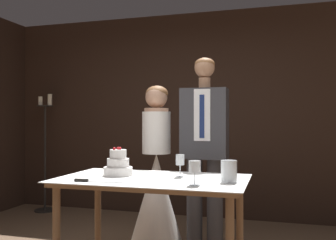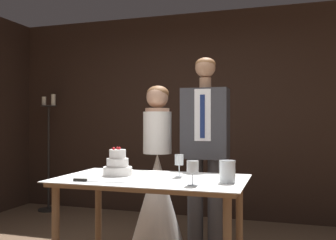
{
  "view_description": "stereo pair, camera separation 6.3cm",
  "coord_description": "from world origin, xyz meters",
  "px_view_note": "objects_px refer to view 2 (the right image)",
  "views": [
    {
      "loc": [
        0.99,
        -2.4,
        1.23
      ],
      "look_at": [
        0.09,
        0.69,
        1.25
      ],
      "focal_mm": 40.0,
      "sensor_mm": 36.0,
      "label": 1
    },
    {
      "loc": [
        1.05,
        -2.38,
        1.23
      ],
      "look_at": [
        0.09,
        0.69,
        1.25
      ],
      "focal_mm": 40.0,
      "sensor_mm": 36.0,
      "label": 2
    }
  ],
  "objects_px": {
    "hurricane_candle": "(227,172)",
    "candle_stand": "(49,156)",
    "cake_knife": "(92,181)",
    "tiered_cake": "(118,165)",
    "groom": "(205,144)",
    "wine_glass_near": "(179,161)",
    "wine_glass_middle": "(193,168)",
    "bride": "(157,187)",
    "cake_table": "(152,190)"
  },
  "relations": [
    {
      "from": "hurricane_candle",
      "to": "candle_stand",
      "type": "xyz_separation_m",
      "value": [
        -2.75,
        1.86,
        -0.13
      ]
    },
    {
      "from": "cake_knife",
      "to": "tiered_cake",
      "type": "bearing_deg",
      "value": 77.55
    },
    {
      "from": "tiered_cake",
      "to": "groom",
      "type": "distance_m",
      "value": 0.96
    },
    {
      "from": "wine_glass_near",
      "to": "candle_stand",
      "type": "xyz_separation_m",
      "value": [
        -2.36,
        1.7,
        -0.18
      ]
    },
    {
      "from": "wine_glass_near",
      "to": "groom",
      "type": "xyz_separation_m",
      "value": [
        0.06,
        0.72,
        0.09
      ]
    },
    {
      "from": "wine_glass_near",
      "to": "tiered_cake",
      "type": "bearing_deg",
      "value": -172.48
    },
    {
      "from": "wine_glass_middle",
      "to": "bride",
      "type": "distance_m",
      "value": 1.27
    },
    {
      "from": "tiered_cake",
      "to": "wine_glass_near",
      "type": "distance_m",
      "value": 0.49
    },
    {
      "from": "wine_glass_middle",
      "to": "cake_table",
      "type": "bearing_deg",
      "value": 148.42
    },
    {
      "from": "cake_table",
      "to": "groom",
      "type": "distance_m",
      "value": 0.92
    },
    {
      "from": "cake_table",
      "to": "hurricane_candle",
      "type": "xyz_separation_m",
      "value": [
        0.58,
        -0.05,
        0.17
      ]
    },
    {
      "from": "cake_table",
      "to": "bride",
      "type": "relative_size",
      "value": 0.89
    },
    {
      "from": "tiered_cake",
      "to": "groom",
      "type": "bearing_deg",
      "value": 55.21
    },
    {
      "from": "cake_knife",
      "to": "bride",
      "type": "bearing_deg",
      "value": 78.46
    },
    {
      "from": "wine_glass_near",
      "to": "cake_table",
      "type": "bearing_deg",
      "value": -148.17
    },
    {
      "from": "hurricane_candle",
      "to": "groom",
      "type": "xyz_separation_m",
      "value": [
        -0.34,
        0.88,
        0.14
      ]
    },
    {
      "from": "tiered_cake",
      "to": "groom",
      "type": "xyz_separation_m",
      "value": [
        0.54,
        0.78,
        0.13
      ]
    },
    {
      "from": "hurricane_candle",
      "to": "bride",
      "type": "distance_m",
      "value": 1.23
    },
    {
      "from": "wine_glass_near",
      "to": "groom",
      "type": "distance_m",
      "value": 0.73
    },
    {
      "from": "cake_table",
      "to": "cake_knife",
      "type": "bearing_deg",
      "value": -138.67
    },
    {
      "from": "wine_glass_middle",
      "to": "groom",
      "type": "relative_size",
      "value": 0.09
    },
    {
      "from": "bride",
      "to": "candle_stand",
      "type": "height_order",
      "value": "candle_stand"
    },
    {
      "from": "groom",
      "to": "candle_stand",
      "type": "distance_m",
      "value": 2.62
    },
    {
      "from": "bride",
      "to": "wine_glass_middle",
      "type": "bearing_deg",
      "value": -59.99
    },
    {
      "from": "cake_table",
      "to": "cake_knife",
      "type": "distance_m",
      "value": 0.46
    },
    {
      "from": "tiered_cake",
      "to": "bride",
      "type": "bearing_deg",
      "value": 85.4
    },
    {
      "from": "cake_knife",
      "to": "bride",
      "type": "height_order",
      "value": "bride"
    },
    {
      "from": "bride",
      "to": "tiered_cake",
      "type": "bearing_deg",
      "value": -94.6
    },
    {
      "from": "wine_glass_middle",
      "to": "candle_stand",
      "type": "bearing_deg",
      "value": 141.29
    },
    {
      "from": "candle_stand",
      "to": "groom",
      "type": "bearing_deg",
      "value": -22.1
    },
    {
      "from": "cake_table",
      "to": "candle_stand",
      "type": "bearing_deg",
      "value": 140.18
    },
    {
      "from": "cake_knife",
      "to": "groom",
      "type": "relative_size",
      "value": 0.24
    },
    {
      "from": "hurricane_candle",
      "to": "groom",
      "type": "bearing_deg",
      "value": 110.98
    },
    {
      "from": "tiered_cake",
      "to": "cake_knife",
      "type": "bearing_deg",
      "value": -95.91
    },
    {
      "from": "cake_table",
      "to": "wine_glass_near",
      "type": "distance_m",
      "value": 0.31
    },
    {
      "from": "cake_table",
      "to": "wine_glass_middle",
      "type": "bearing_deg",
      "value": -31.58
    },
    {
      "from": "tiered_cake",
      "to": "hurricane_candle",
      "type": "bearing_deg",
      "value": -6.17
    },
    {
      "from": "cake_knife",
      "to": "groom",
      "type": "distance_m",
      "value": 1.29
    },
    {
      "from": "wine_glass_near",
      "to": "hurricane_candle",
      "type": "distance_m",
      "value": 0.43
    },
    {
      "from": "cake_knife",
      "to": "hurricane_candle",
      "type": "distance_m",
      "value": 0.95
    },
    {
      "from": "hurricane_candle",
      "to": "bride",
      "type": "xyz_separation_m",
      "value": [
        -0.82,
        0.88,
        -0.29
      ]
    },
    {
      "from": "wine_glass_middle",
      "to": "candle_stand",
      "type": "relative_size",
      "value": 0.1
    },
    {
      "from": "cake_table",
      "to": "candle_stand",
      "type": "relative_size",
      "value": 0.88
    },
    {
      "from": "cake_table",
      "to": "bride",
      "type": "height_order",
      "value": "bride"
    },
    {
      "from": "cake_table",
      "to": "hurricane_candle",
      "type": "relative_size",
      "value": 9.18
    },
    {
      "from": "cake_table",
      "to": "groom",
      "type": "relative_size",
      "value": 0.77
    },
    {
      "from": "wine_glass_near",
      "to": "groom",
      "type": "relative_size",
      "value": 0.09
    },
    {
      "from": "bride",
      "to": "candle_stand",
      "type": "relative_size",
      "value": 0.99
    },
    {
      "from": "wine_glass_near",
      "to": "bride",
      "type": "relative_size",
      "value": 0.11
    },
    {
      "from": "cake_knife",
      "to": "wine_glass_middle",
      "type": "relative_size",
      "value": 2.72
    }
  ]
}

